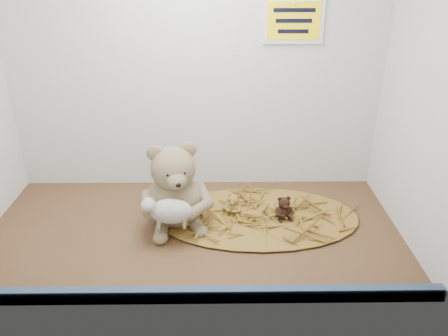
{
  "coord_description": "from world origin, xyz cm",
  "views": [
    {
      "loc": [
        7.58,
        -106.8,
        73.13
      ],
      "look_at": [
        8.85,
        1.24,
        19.78
      ],
      "focal_mm": 35.0,
      "sensor_mm": 36.0,
      "label": 1
    }
  ],
  "objects_px": {
    "toy_lamb": "(171,211)",
    "mini_teddy_tan": "(234,203)",
    "mini_teddy_brown": "(284,207)",
    "main_teddy": "(174,185)"
  },
  "relations": [
    {
      "from": "main_teddy",
      "to": "mini_teddy_brown",
      "type": "relative_size",
      "value": 3.54
    },
    {
      "from": "toy_lamb",
      "to": "mini_teddy_brown",
      "type": "height_order",
      "value": "toy_lamb"
    },
    {
      "from": "mini_teddy_tan",
      "to": "main_teddy",
      "type": "bearing_deg",
      "value": -147.08
    },
    {
      "from": "toy_lamb",
      "to": "mini_teddy_tan",
      "type": "xyz_separation_m",
      "value": [
        0.18,
        0.13,
        -0.05
      ]
    },
    {
      "from": "mini_teddy_brown",
      "to": "toy_lamb",
      "type": "bearing_deg",
      "value": -174.26
    },
    {
      "from": "toy_lamb",
      "to": "main_teddy",
      "type": "bearing_deg",
      "value": 90.0
    },
    {
      "from": "mini_teddy_tan",
      "to": "mini_teddy_brown",
      "type": "height_order",
      "value": "mini_teddy_brown"
    },
    {
      "from": "mini_teddy_tan",
      "to": "toy_lamb",
      "type": "bearing_deg",
      "value": -122.52
    },
    {
      "from": "main_teddy",
      "to": "toy_lamb",
      "type": "relative_size",
      "value": 1.7
    },
    {
      "from": "main_teddy",
      "to": "toy_lamb",
      "type": "bearing_deg",
      "value": -104.89
    }
  ]
}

